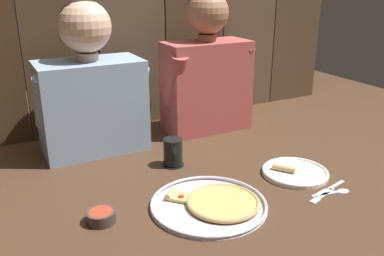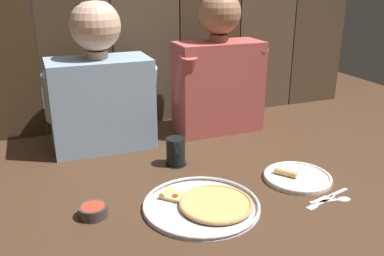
{
  "view_description": "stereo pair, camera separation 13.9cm",
  "coord_description": "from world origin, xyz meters",
  "px_view_note": "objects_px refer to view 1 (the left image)",
  "views": [
    {
      "loc": [
        -0.63,
        -1.06,
        0.66
      ],
      "look_at": [
        -0.02,
        0.1,
        0.18
      ],
      "focal_mm": 38.58,
      "sensor_mm": 36.0,
      "label": 1
    },
    {
      "loc": [
        -0.5,
        -1.12,
        0.66
      ],
      "look_at": [
        -0.02,
        0.1,
        0.18
      ],
      "focal_mm": 38.58,
      "sensor_mm": 36.0,
      "label": 2
    }
  ],
  "objects_px": {
    "pizza_tray": "(213,203)",
    "dipping_bowl": "(101,216)",
    "drinking_glass": "(173,152)",
    "dinner_plate": "(295,172)",
    "diner_left": "(90,85)",
    "diner_right": "(207,67)"
  },
  "relations": [
    {
      "from": "pizza_tray",
      "to": "drinking_glass",
      "type": "distance_m",
      "value": 0.32
    },
    {
      "from": "pizza_tray",
      "to": "drinking_glass",
      "type": "bearing_deg",
      "value": 87.24
    },
    {
      "from": "pizza_tray",
      "to": "dinner_plate",
      "type": "bearing_deg",
      "value": 8.16
    },
    {
      "from": "pizza_tray",
      "to": "dinner_plate",
      "type": "xyz_separation_m",
      "value": [
        0.37,
        0.05,
        -0.0
      ]
    },
    {
      "from": "dipping_bowl",
      "to": "diner_left",
      "type": "distance_m",
      "value": 0.6
    },
    {
      "from": "diner_left",
      "to": "diner_right",
      "type": "distance_m",
      "value": 0.52
    },
    {
      "from": "dinner_plate",
      "to": "diner_left",
      "type": "xyz_separation_m",
      "value": [
        -0.57,
        0.56,
        0.26
      ]
    },
    {
      "from": "drinking_glass",
      "to": "dinner_plate",
      "type": "bearing_deg",
      "value": -37.58
    },
    {
      "from": "dinner_plate",
      "to": "diner_left",
      "type": "bearing_deg",
      "value": 135.48
    },
    {
      "from": "drinking_glass",
      "to": "diner_left",
      "type": "distance_m",
      "value": 0.42
    },
    {
      "from": "pizza_tray",
      "to": "dipping_bowl",
      "type": "xyz_separation_m",
      "value": [
        -0.33,
        0.07,
        0.01
      ]
    },
    {
      "from": "diner_left",
      "to": "drinking_glass",
      "type": "bearing_deg",
      "value": -53.08
    },
    {
      "from": "pizza_tray",
      "to": "diner_right",
      "type": "relative_size",
      "value": 0.58
    },
    {
      "from": "dipping_bowl",
      "to": "pizza_tray",
      "type": "bearing_deg",
      "value": -12.79
    },
    {
      "from": "pizza_tray",
      "to": "drinking_glass",
      "type": "height_order",
      "value": "drinking_glass"
    },
    {
      "from": "dinner_plate",
      "to": "diner_left",
      "type": "distance_m",
      "value": 0.83
    },
    {
      "from": "dinner_plate",
      "to": "dipping_bowl",
      "type": "xyz_separation_m",
      "value": [
        -0.69,
        0.02,
        0.01
      ]
    },
    {
      "from": "pizza_tray",
      "to": "dipping_bowl",
      "type": "distance_m",
      "value": 0.34
    },
    {
      "from": "diner_right",
      "to": "dipping_bowl",
      "type": "bearing_deg",
      "value": -140.41
    },
    {
      "from": "pizza_tray",
      "to": "diner_right",
      "type": "distance_m",
      "value": 0.74
    },
    {
      "from": "dipping_bowl",
      "to": "diner_right",
      "type": "xyz_separation_m",
      "value": [
        0.64,
        0.53,
        0.27
      ]
    },
    {
      "from": "drinking_glass",
      "to": "diner_left",
      "type": "relative_size",
      "value": 0.18
    }
  ]
}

